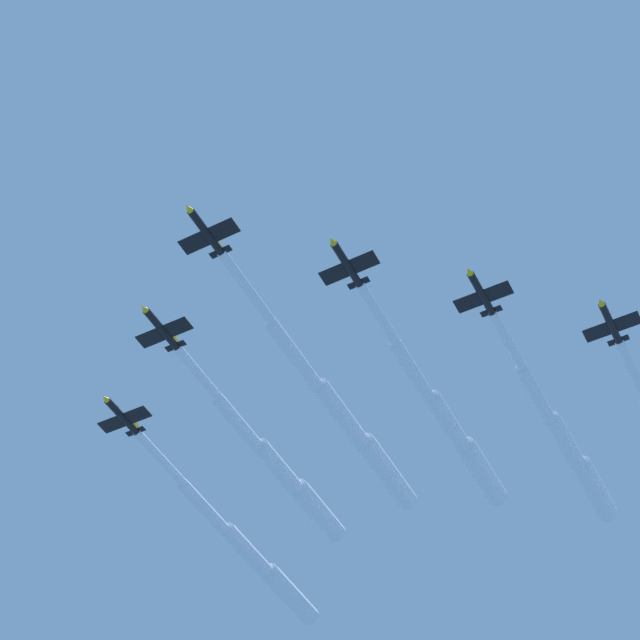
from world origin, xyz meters
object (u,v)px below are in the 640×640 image
Objects in this scene: jet_starboard_inner at (282,471)px; jet_starboard_mid at (252,556)px; jet_lead at (347,421)px; jet_port_mid at (568,446)px; jet_port_inner at (451,427)px.

jet_starboard_inner reaches higher than jet_starboard_mid.
jet_lead is 1.04× the size of jet_starboard_mid.
jet_starboard_mid is (-6.73, 38.07, -1.62)m from jet_lead.
jet_lead is 36.29m from jet_port_mid.
jet_lead is 1.14× the size of jet_port_mid.
jet_lead is at bearing 168.87° from jet_port_inner.
jet_lead is at bearing 174.80° from jet_port_mid.
jet_port_inner is 19.88m from jet_port_mid.
jet_port_inner reaches higher than jet_starboard_mid.
jet_port_inner is at bearing 179.75° from jet_port_mid.
jet_starboard_mid is at bearing 100.03° from jet_lead.
jet_starboard_inner is 0.89× the size of jet_starboard_mid.
jet_port_inner reaches higher than jet_port_mid.
jet_port_mid is 0.92× the size of jet_starboard_mid.
jet_lead is at bearing -79.97° from jet_starboard_mid.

